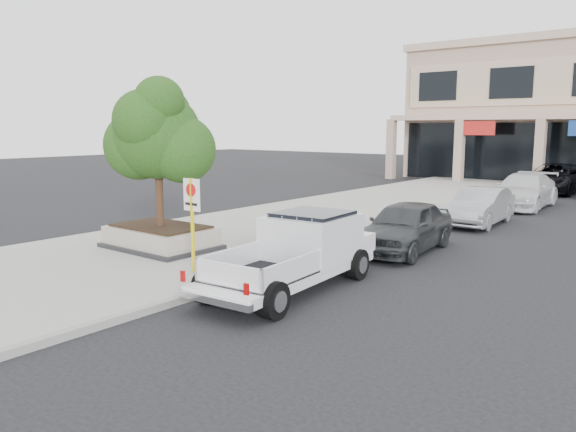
# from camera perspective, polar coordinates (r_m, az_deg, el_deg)

# --- Properties ---
(ground) EXTENTS (120.00, 120.00, 0.00)m
(ground) POSITION_cam_1_polar(r_m,az_deg,el_deg) (12.11, -0.55, -8.53)
(ground) COLOR black
(ground) RESTS_ON ground
(sidewalk) EXTENTS (8.00, 52.00, 0.15)m
(sidewalk) POSITION_cam_1_polar(r_m,az_deg,el_deg) (20.00, -1.95, -1.29)
(sidewalk) COLOR gray
(sidewalk) RESTS_ON ground
(curb) EXTENTS (0.20, 52.00, 0.15)m
(curb) POSITION_cam_1_polar(r_m,az_deg,el_deg) (17.73, 7.82, -2.70)
(curb) COLOR gray
(curb) RESTS_ON ground
(planter) EXTENTS (3.20, 2.20, 0.68)m
(planter) POSITION_cam_1_polar(r_m,az_deg,el_deg) (16.83, -12.78, -2.08)
(planter) COLOR black
(planter) RESTS_ON sidewalk
(planter_tree) EXTENTS (2.90, 2.55, 4.00)m
(planter_tree) POSITION_cam_1_polar(r_m,az_deg,el_deg) (16.53, -12.42, 7.99)
(planter_tree) COLOR #311E13
(planter_tree) RESTS_ON planter
(no_parking_sign) EXTENTS (0.55, 0.09, 2.30)m
(no_parking_sign) POSITION_cam_1_polar(r_m,az_deg,el_deg) (13.66, -9.72, 0.40)
(no_parking_sign) COLOR yellow
(no_parking_sign) RESTS_ON sidewalk
(hedge) EXTENTS (1.10, 0.99, 0.93)m
(hedge) POSITION_cam_1_polar(r_m,az_deg,el_deg) (16.32, 3.97, -1.72)
(hedge) COLOR #1A4C15
(hedge) RESTS_ON sidewalk
(pickup_truck) EXTENTS (2.37, 5.48, 1.68)m
(pickup_truck) POSITION_cam_1_polar(r_m,az_deg,el_deg) (12.60, 0.13, -3.86)
(pickup_truck) COLOR silver
(pickup_truck) RESTS_ON ground
(curb_car_a) EXTENTS (2.14, 4.54, 1.50)m
(curb_car_a) POSITION_cam_1_polar(r_m,az_deg,el_deg) (16.92, 11.77, -1.04)
(curb_car_a) COLOR #2F3134
(curb_car_a) RESTS_ON ground
(curb_car_b) EXTENTS (1.67, 4.30, 1.39)m
(curb_car_b) POSITION_cam_1_polar(r_m,az_deg,el_deg) (22.33, 18.94, 0.92)
(curb_car_b) COLOR #9B9FA3
(curb_car_b) RESTS_ON ground
(curb_car_c) EXTENTS (2.31, 5.39, 1.55)m
(curb_car_c) POSITION_cam_1_polar(r_m,az_deg,el_deg) (27.85, 22.81, 2.38)
(curb_car_c) COLOR silver
(curb_car_c) RESTS_ON ground
(curb_car_d) EXTENTS (3.10, 6.06, 1.64)m
(curb_car_d) POSITION_cam_1_polar(r_m,az_deg,el_deg) (34.93, 25.49, 3.49)
(curb_car_d) COLOR black
(curb_car_d) RESTS_ON ground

